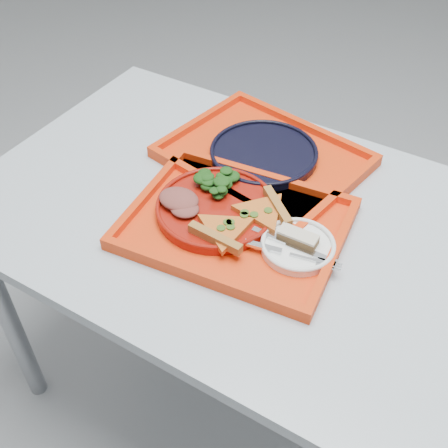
{
  "coord_description": "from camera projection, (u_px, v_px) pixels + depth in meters",
  "views": [
    {
      "loc": [
        0.25,
        -0.8,
        1.59
      ],
      "look_at": [
        -0.19,
        -0.08,
        0.78
      ],
      "focal_mm": 45.0,
      "sensor_mm": 36.0,
      "label": 1
    }
  ],
  "objects": [
    {
      "name": "pizza_slice_a",
      "position": [
        225.0,
        228.0,
        1.14
      ],
      "size": [
        0.13,
        0.15,
        0.02
      ],
      "primitive_type": null,
      "rotation": [
        0.0,
        0.0,
        1.51
      ],
      "color": "orange",
      "rests_on": "dinner_plate"
    },
    {
      "name": "dessert_bar",
      "position": [
        298.0,
        237.0,
        1.13
      ],
      "size": [
        0.08,
        0.03,
        0.02
      ],
      "rotation": [
        0.0,
        0.0,
        0.02
      ],
      "color": "#4D3119",
      "rests_on": "side_plate"
    },
    {
      "name": "tray_main",
      "position": [
        236.0,
        226.0,
        1.2
      ],
      "size": [
        0.48,
        0.4,
        0.01
      ],
      "primitive_type": "cube",
      "rotation": [
        0.0,
        0.0,
        0.11
      ],
      "color": "red",
      "rests_on": "table"
    },
    {
      "name": "side_plate",
      "position": [
        298.0,
        247.0,
        1.13
      ],
      "size": [
        0.15,
        0.15,
        0.01
      ],
      "primitive_type": "cylinder",
      "color": "white",
      "rests_on": "tray_main"
    },
    {
      "name": "dinner_plate",
      "position": [
        216.0,
        209.0,
        1.21
      ],
      "size": [
        0.26,
        0.26,
        0.02
      ],
      "primitive_type": "cylinder",
      "color": "maroon",
      "rests_on": "tray_main"
    },
    {
      "name": "knife",
      "position": [
        294.0,
        245.0,
        1.12
      ],
      "size": [
        0.19,
        0.02,
        0.01
      ],
      "primitive_type": "cube",
      "rotation": [
        0.0,
        0.0,
        0.01
      ],
      "color": "silver",
      "rests_on": "side_plate"
    },
    {
      "name": "pizza_slice_b",
      "position": [
        262.0,
        210.0,
        1.18
      ],
      "size": [
        0.18,
        0.18,
        0.02
      ],
      "primitive_type": null,
      "rotation": [
        0.0,
        0.0,
        4.01
      ],
      "color": "orange",
      "rests_on": "dinner_plate"
    },
    {
      "name": "table",
      "position": [
        317.0,
        267.0,
        1.22
      ],
      "size": [
        1.6,
        0.8,
        0.75
      ],
      "color": "#9FAAB2",
      "rests_on": "ground"
    },
    {
      "name": "tray_far",
      "position": [
        263.0,
        159.0,
        1.37
      ],
      "size": [
        0.51,
        0.42,
        0.01
      ],
      "primitive_type": "cube",
      "rotation": [
        0.0,
        0.0,
        -0.18
      ],
      "color": "red",
      "rests_on": "table"
    },
    {
      "name": "salad_heap",
      "position": [
        216.0,
        179.0,
        1.24
      ],
      "size": [
        0.1,
        0.08,
        0.05
      ],
      "primitive_type": "ellipsoid",
      "color": "black",
      "rests_on": "dinner_plate"
    },
    {
      "name": "navy_plate",
      "position": [
        264.0,
        154.0,
        1.36
      ],
      "size": [
        0.26,
        0.26,
        0.02
      ],
      "primitive_type": "cylinder",
      "color": "black",
      "rests_on": "tray_far"
    },
    {
      "name": "fork",
      "position": [
        289.0,
        253.0,
        1.11
      ],
      "size": [
        0.19,
        0.06,
        0.01
      ],
      "primitive_type": "cube",
      "rotation": [
        0.0,
        0.0,
        0.19
      ],
      "color": "silver",
      "rests_on": "side_plate"
    },
    {
      "name": "meat_portion",
      "position": [
        179.0,
        199.0,
        1.2
      ],
      "size": [
        0.09,
        0.07,
        0.03
      ],
      "primitive_type": "ellipsoid",
      "color": "brown",
      "rests_on": "dinner_plate"
    },
    {
      "name": "ground",
      "position": [
        291.0,
        417.0,
        1.69
      ],
      "size": [
        10.0,
        10.0,
        0.0
      ],
      "primitive_type": "plane",
      "color": "gray",
      "rests_on": "ground"
    }
  ]
}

